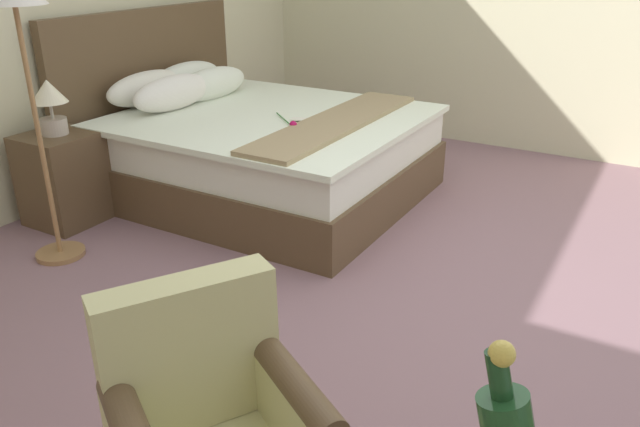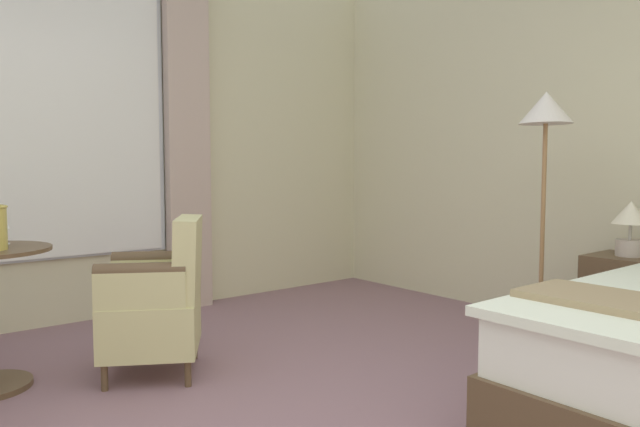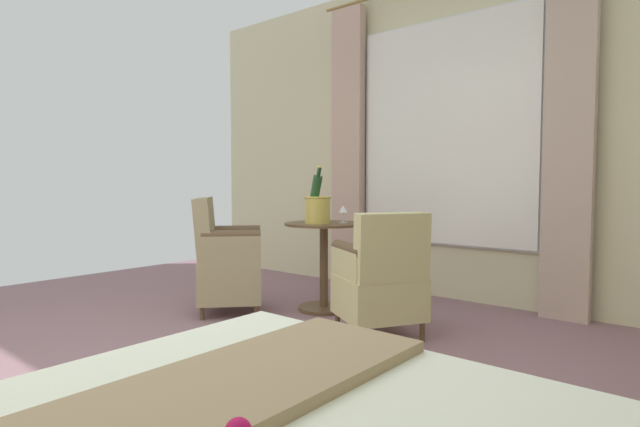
% 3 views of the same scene
% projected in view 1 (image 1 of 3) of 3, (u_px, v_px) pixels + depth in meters
% --- Properties ---
extents(ground_plane, '(7.51, 7.51, 0.00)m').
position_uv_depth(ground_plane, '(462.00, 325.00, 3.04)').
color(ground_plane, gray).
extents(bed, '(1.87, 2.19, 1.26)m').
position_uv_depth(bed, '(254.00, 145.00, 4.56)').
color(bed, brown).
rests_on(bed, ground).
extents(nightstand, '(0.46, 0.43, 0.60)m').
position_uv_depth(nightstand, '(63.00, 178.00, 4.08)').
color(nightstand, brown).
rests_on(nightstand, ground).
extents(bedside_lamp, '(0.22, 0.22, 0.35)m').
position_uv_depth(bedside_lamp, '(50.00, 101.00, 3.87)').
color(bedside_lamp, '#BDADA0').
rests_on(bedside_lamp, nightstand).
extents(floor_lamp_brass, '(0.33, 0.33, 1.63)m').
position_uv_depth(floor_lamp_brass, '(18.00, 21.00, 3.19)').
color(floor_lamp_brass, '#A07348').
rests_on(floor_lamp_brass, ground).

